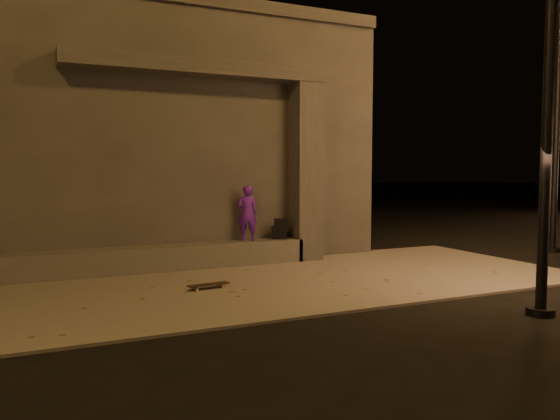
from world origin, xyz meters
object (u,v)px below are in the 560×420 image
skateboard (208,285)px  street_lamp_0 (552,4)px  skateboarder (247,213)px  backpack (279,232)px  column (306,172)px

skateboard → street_lamp_0: size_ratio=0.10×
skateboarder → street_lamp_0: street_lamp_0 is taller
skateboarder → street_lamp_0: size_ratio=0.16×
backpack → skateboard: (-2.09, -1.90, -0.54)m
backpack → skateboard: 2.87m
backpack → skateboarder: bearing=-157.9°
column → skateboard: size_ratio=5.27×
street_lamp_0 → column: bearing=99.0°
skateboarder → street_lamp_0: bearing=131.8°
column → street_lamp_0: size_ratio=0.52×
column → skateboarder: 1.52m
street_lamp_0 → skateboarder: bearing=112.5°
backpack → street_lamp_0: street_lamp_0 is taller
skateboarder → backpack: (0.69, 0.00, -0.40)m
backpack → street_lamp_0: size_ratio=0.06×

